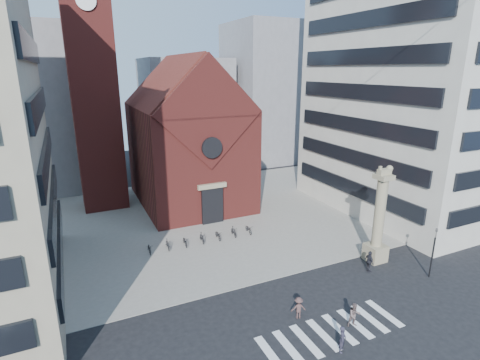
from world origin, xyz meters
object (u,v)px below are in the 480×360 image
pedestrian_0 (342,339)px  pedestrian_1 (354,315)px  traffic_light (433,252)px  pedestrian_2 (369,261)px  lion_column (378,224)px  scooter_0 (149,248)px

pedestrian_0 → pedestrian_1: size_ratio=1.02×
traffic_light → pedestrian_1: bearing=-167.7°
pedestrian_0 → pedestrian_2: 10.37m
lion_column → traffic_light: bearing=-63.5°
traffic_light → pedestrian_2: 4.94m
pedestrian_1 → scooter_0: size_ratio=1.04×
pedestrian_1 → pedestrian_2: bearing=54.3°
scooter_0 → traffic_light: bearing=-30.3°
traffic_light → pedestrian_1: size_ratio=2.56×
pedestrian_0 → pedestrian_1: 2.70m
traffic_light → scooter_0: 24.19m
pedestrian_0 → pedestrian_1: pedestrian_0 is taller
traffic_light → pedestrian_0: size_ratio=2.51×
traffic_light → pedestrian_0: (-12.01, -3.63, -1.43)m
lion_column → pedestrian_0: 12.86m
scooter_0 → pedestrian_1: bearing=-53.3°
traffic_light → pedestrian_0: traffic_light is taller
lion_column → traffic_light: size_ratio=2.02×
lion_column → scooter_0: bearing=151.1°
lion_column → traffic_light: lion_column is taller
pedestrian_0 → scooter_0: bearing=72.0°
scooter_0 → lion_column: bearing=-24.3°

